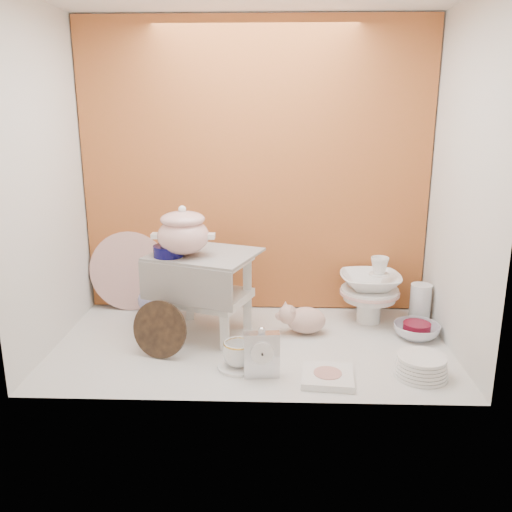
{
  "coord_description": "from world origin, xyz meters",
  "views": [
    {
      "loc": [
        0.1,
        -2.27,
        1.05
      ],
      "look_at": [
        0.02,
        0.02,
        0.42
      ],
      "focal_mm": 37.41,
      "sensor_mm": 36.0,
      "label": 1
    }
  ],
  "objects_px": {
    "blue_white_vase": "(159,295)",
    "dinner_plate_stack": "(421,366)",
    "soup_tureen": "(183,231)",
    "gold_rim_teacup": "(239,353)",
    "mantel_clock": "(262,353)",
    "crystal_bowl": "(417,331)",
    "step_stool": "(206,294)",
    "floral_platter": "(129,271)",
    "plush_pig": "(306,320)",
    "porcelain_tower": "(370,290)"
  },
  "relations": [
    {
      "from": "gold_rim_teacup",
      "to": "dinner_plate_stack",
      "type": "xyz_separation_m",
      "value": [
        0.75,
        -0.05,
        -0.02
      ]
    },
    {
      "from": "step_stool",
      "to": "dinner_plate_stack",
      "type": "relative_size",
      "value": 2.14
    },
    {
      "from": "soup_tureen",
      "to": "step_stool",
      "type": "bearing_deg",
      "value": 31.74
    },
    {
      "from": "step_stool",
      "to": "porcelain_tower",
      "type": "bearing_deg",
      "value": 32.2
    },
    {
      "from": "step_stool",
      "to": "porcelain_tower",
      "type": "xyz_separation_m",
      "value": [
        0.81,
        0.17,
        -0.03
      ]
    },
    {
      "from": "floral_platter",
      "to": "plush_pig",
      "type": "distance_m",
      "value": 1.0
    },
    {
      "from": "step_stool",
      "to": "plush_pig",
      "type": "xyz_separation_m",
      "value": [
        0.48,
        0.01,
        -0.13
      ]
    },
    {
      "from": "gold_rim_teacup",
      "to": "crystal_bowl",
      "type": "distance_m",
      "value": 0.89
    },
    {
      "from": "soup_tureen",
      "to": "dinner_plate_stack",
      "type": "distance_m",
      "value": 1.17
    },
    {
      "from": "mantel_clock",
      "to": "porcelain_tower",
      "type": "height_order",
      "value": "porcelain_tower"
    },
    {
      "from": "blue_white_vase",
      "to": "dinner_plate_stack",
      "type": "bearing_deg",
      "value": -27.49
    },
    {
      "from": "soup_tureen",
      "to": "plush_pig",
      "type": "bearing_deg",
      "value": 6.47
    },
    {
      "from": "step_stool",
      "to": "blue_white_vase",
      "type": "bearing_deg",
      "value": 161.37
    },
    {
      "from": "step_stool",
      "to": "soup_tureen",
      "type": "xyz_separation_m",
      "value": [
        -0.09,
        -0.05,
        0.32
      ]
    },
    {
      "from": "step_stool",
      "to": "soup_tureen",
      "type": "bearing_deg",
      "value": -128.2
    },
    {
      "from": "dinner_plate_stack",
      "to": "crystal_bowl",
      "type": "relative_size",
      "value": 0.99
    },
    {
      "from": "dinner_plate_stack",
      "to": "porcelain_tower",
      "type": "distance_m",
      "value": 0.6
    },
    {
      "from": "plush_pig",
      "to": "crystal_bowl",
      "type": "height_order",
      "value": "plush_pig"
    },
    {
      "from": "mantel_clock",
      "to": "porcelain_tower",
      "type": "distance_m",
      "value": 0.8
    },
    {
      "from": "floral_platter",
      "to": "gold_rim_teacup",
      "type": "relative_size",
      "value": 3.2
    },
    {
      "from": "floral_platter",
      "to": "mantel_clock",
      "type": "bearing_deg",
      "value": -45.71
    },
    {
      "from": "soup_tureen",
      "to": "gold_rim_teacup",
      "type": "bearing_deg",
      "value": -48.39
    },
    {
      "from": "mantel_clock",
      "to": "crystal_bowl",
      "type": "bearing_deg",
      "value": 23.8
    },
    {
      "from": "soup_tureen",
      "to": "crystal_bowl",
      "type": "relative_size",
      "value": 1.27
    },
    {
      "from": "crystal_bowl",
      "to": "blue_white_vase",
      "type": "bearing_deg",
      "value": 169.44
    },
    {
      "from": "plush_pig",
      "to": "porcelain_tower",
      "type": "distance_m",
      "value": 0.38
    },
    {
      "from": "crystal_bowl",
      "to": "porcelain_tower",
      "type": "distance_m",
      "value": 0.31
    },
    {
      "from": "dinner_plate_stack",
      "to": "porcelain_tower",
      "type": "relative_size",
      "value": 0.62
    },
    {
      "from": "blue_white_vase",
      "to": "crystal_bowl",
      "type": "distance_m",
      "value": 1.3
    },
    {
      "from": "step_stool",
      "to": "gold_rim_teacup",
      "type": "relative_size",
      "value": 3.45
    },
    {
      "from": "blue_white_vase",
      "to": "crystal_bowl",
      "type": "xyz_separation_m",
      "value": [
        1.28,
        -0.24,
        -0.08
      ]
    },
    {
      "from": "step_stool",
      "to": "dinner_plate_stack",
      "type": "distance_m",
      "value": 1.02
    },
    {
      "from": "mantel_clock",
      "to": "gold_rim_teacup",
      "type": "xyz_separation_m",
      "value": [
        -0.1,
        0.07,
        -0.04
      ]
    },
    {
      "from": "floral_platter",
      "to": "gold_rim_teacup",
      "type": "bearing_deg",
      "value": -46.99
    },
    {
      "from": "blue_white_vase",
      "to": "crystal_bowl",
      "type": "bearing_deg",
      "value": -10.56
    },
    {
      "from": "plush_pig",
      "to": "crystal_bowl",
      "type": "relative_size",
      "value": 1.11
    },
    {
      "from": "floral_platter",
      "to": "gold_rim_teacup",
      "type": "height_order",
      "value": "floral_platter"
    },
    {
      "from": "plush_pig",
      "to": "blue_white_vase",
      "type": "bearing_deg",
      "value": -179.68
    },
    {
      "from": "floral_platter",
      "to": "mantel_clock",
      "type": "distance_m",
      "value": 1.05
    },
    {
      "from": "crystal_bowl",
      "to": "mantel_clock",
      "type": "bearing_deg",
      "value": -150.79
    },
    {
      "from": "porcelain_tower",
      "to": "dinner_plate_stack",
      "type": "bearing_deg",
      "value": -78.67
    },
    {
      "from": "dinner_plate_stack",
      "to": "crystal_bowl",
      "type": "distance_m",
      "value": 0.39
    },
    {
      "from": "mantel_clock",
      "to": "gold_rim_teacup",
      "type": "relative_size",
      "value": 1.57
    },
    {
      "from": "gold_rim_teacup",
      "to": "dinner_plate_stack",
      "type": "distance_m",
      "value": 0.75
    },
    {
      "from": "step_stool",
      "to": "soup_tureen",
      "type": "height_order",
      "value": "soup_tureen"
    },
    {
      "from": "gold_rim_teacup",
      "to": "crystal_bowl",
      "type": "bearing_deg",
      "value": 22.15
    },
    {
      "from": "soup_tureen",
      "to": "floral_platter",
      "type": "distance_m",
      "value": 0.61
    },
    {
      "from": "step_stool",
      "to": "floral_platter",
      "type": "height_order",
      "value": "floral_platter"
    },
    {
      "from": "plush_pig",
      "to": "floral_platter",
      "type": "bearing_deg",
      "value": 177.34
    },
    {
      "from": "crystal_bowl",
      "to": "soup_tureen",
      "type": "bearing_deg",
      "value": -178.15
    }
  ]
}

